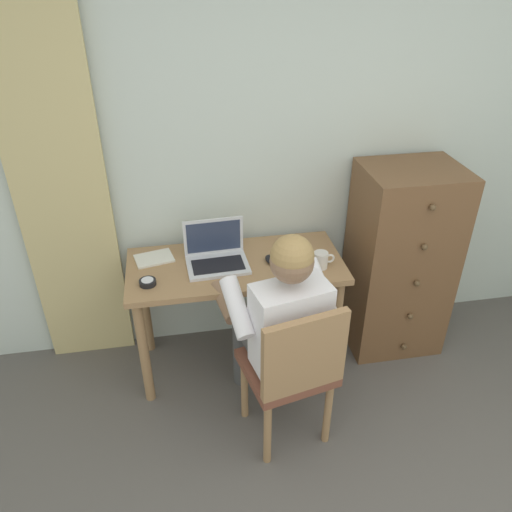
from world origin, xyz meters
name	(u,v)px	position (x,y,z in m)	size (l,w,h in m)	color
wall_back	(297,152)	(0.00, 2.20, 1.25)	(4.80, 0.05, 2.50)	silver
curtain_panel	(62,195)	(-1.33, 2.13, 1.11)	(0.51, 0.03, 2.23)	#CCB77A
desk	(236,281)	(-0.42, 1.85, 0.62)	(1.22, 0.55, 0.74)	#9E754C
dresser	(399,261)	(0.61, 1.91, 0.61)	(0.57, 0.49, 1.22)	brown
chair	(293,368)	(-0.23, 1.22, 0.51)	(0.49, 0.48, 0.90)	brown
person_seated	(279,317)	(-0.27, 1.40, 0.69)	(0.61, 0.64, 1.21)	#4C4C4C
laptop	(216,255)	(-0.53, 1.88, 0.79)	(0.35, 0.27, 0.24)	silver
computer_mouse	(271,260)	(-0.22, 1.83, 0.76)	(0.06, 0.10, 0.03)	black
desk_clock	(148,282)	(-0.91, 1.73, 0.76)	(0.09, 0.09, 0.03)	black
notebook_pad	(154,258)	(-0.87, 1.98, 0.75)	(0.21, 0.15, 0.01)	silver
coffee_mug	(321,260)	(0.04, 1.73, 0.79)	(0.12, 0.08, 0.09)	silver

